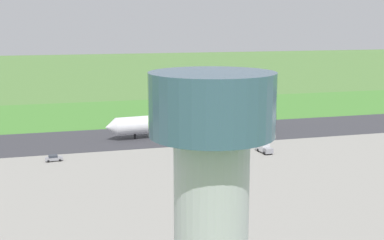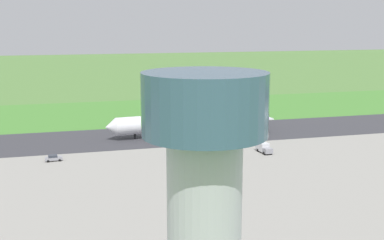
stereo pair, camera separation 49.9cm
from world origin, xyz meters
name	(u,v)px [view 1 (the left image)]	position (x,y,z in m)	size (l,w,h in m)	color
ground_plane	(208,133)	(0.00, 0.00, 0.00)	(800.00, 800.00, 0.00)	#547F3D
runway_asphalt	(208,133)	(0.00, 0.00, 0.03)	(600.00, 28.51, 0.06)	#38383D
apron_concrete	(269,178)	(0.00, 46.99, 0.03)	(440.00, 110.00, 0.05)	gray
grass_verge_foreground	(183,115)	(0.00, -32.20, 0.02)	(600.00, 80.00, 0.04)	#478534
airliner_main	(193,120)	(4.74, -0.04, 4.35)	(54.15, 44.38, 15.88)	white
service_truck_baggage	(264,148)	(-7.67, 26.42, 1.40)	(2.81, 5.99, 2.65)	gray
service_car_followme	(54,158)	(46.58, 20.46, 0.84)	(4.33, 2.19, 1.62)	gray
no_stopping_sign	(231,109)	(-18.76, -31.62, 1.68)	(0.60, 0.10, 2.85)	slate
traffic_cone_orange	(223,114)	(-14.96, -29.42, 0.28)	(0.40, 0.40, 0.55)	orange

